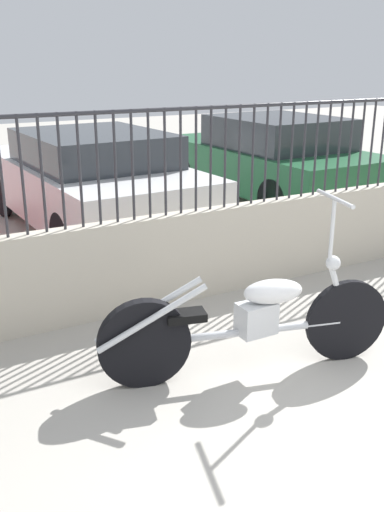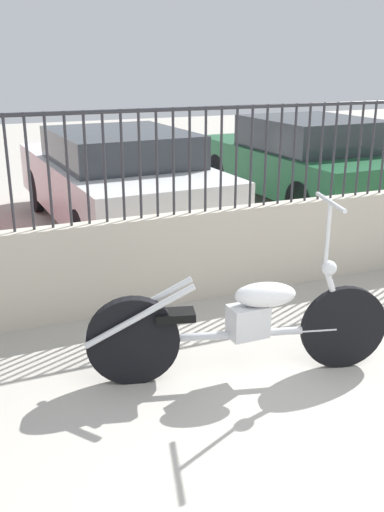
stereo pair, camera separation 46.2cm
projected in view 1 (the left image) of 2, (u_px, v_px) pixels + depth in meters
The scene contains 5 objects.
low_wall at pixel (181, 257), 5.43m from camera, with size 10.53×0.18×0.86m.
fence_railing at pixel (181, 148), 5.09m from camera, with size 10.53×0.04×0.96m.
motorcycle_silver at pixel (237, 322), 4.12m from camera, with size 2.18×0.79×1.31m.
car_white at pixel (90, 180), 7.61m from camera, with size 2.01×4.33×1.34m.
car_green at pixel (271, 158), 9.29m from camera, with size 1.93×4.14×1.35m.
Camera 1 is at (-2.39, -1.62, 2.21)m, focal length 40.00 mm.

